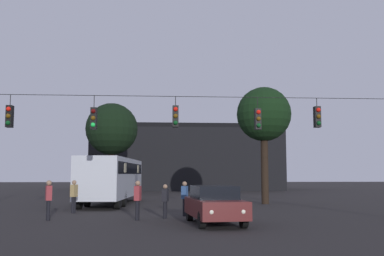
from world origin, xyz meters
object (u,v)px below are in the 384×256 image
at_px(tree_behind_building, 264,115).
at_px(pedestrian_trailing, 138,198).
at_px(pedestrian_near_bus, 185,196).
at_px(pedestrian_crossing_center, 49,198).
at_px(car_near_right, 214,204).
at_px(city_bus, 113,176).
at_px(tree_left_silhouette, 112,129).
at_px(pedestrian_crossing_right, 74,194).
at_px(pedestrian_crossing_left, 165,199).

bearing_deg(tree_behind_building, pedestrian_trailing, -128.42).
distance_m(pedestrian_near_bus, pedestrian_trailing, 2.84).
relative_size(pedestrian_crossing_center, pedestrian_trailing, 1.01).
bearing_deg(car_near_right, pedestrian_trailing, 151.69).
xyz_separation_m(city_bus, car_near_right, (5.38, -12.04, -1.07)).
relative_size(pedestrian_crossing_center, tree_behind_building, 0.22).
height_order(pedestrian_near_bus, tree_left_silhouette, tree_left_silhouette).
xyz_separation_m(car_near_right, pedestrian_near_bus, (-1.02, 3.56, 0.13)).
bearing_deg(pedestrian_crossing_center, tree_behind_building, 39.65).
bearing_deg(car_near_right, pedestrian_near_bus, 105.92).
bearing_deg(pedestrian_crossing_center, pedestrian_near_bus, 15.11).
distance_m(car_near_right, pedestrian_near_bus, 3.71).
height_order(pedestrian_crossing_center, pedestrian_near_bus, pedestrian_crossing_center).
xyz_separation_m(pedestrian_crossing_center, pedestrian_near_bus, (6.00, 1.62, -0.05)).
bearing_deg(pedestrian_crossing_center, pedestrian_trailing, -3.61).
bearing_deg(pedestrian_trailing, city_bus, 102.16).
bearing_deg(car_near_right, pedestrian_crossing_right, 140.55).
bearing_deg(pedestrian_crossing_center, pedestrian_crossing_right, 83.43).
bearing_deg(pedestrian_crossing_right, pedestrian_trailing, -47.26).
bearing_deg(pedestrian_crossing_left, pedestrian_near_bus, 50.71).
xyz_separation_m(city_bus, pedestrian_near_bus, (4.37, -8.48, -0.94)).
bearing_deg(tree_behind_building, pedestrian_near_bus, -125.46).
relative_size(city_bus, pedestrian_near_bus, 6.82).
relative_size(car_near_right, pedestrian_near_bus, 2.73).
height_order(city_bus, pedestrian_near_bus, city_bus).
xyz_separation_m(pedestrian_crossing_right, pedestrian_trailing, (3.45, -3.74, 0.02)).
xyz_separation_m(car_near_right, pedestrian_crossing_right, (-6.61, 5.44, 0.15)).
xyz_separation_m(pedestrian_trailing, tree_behind_building, (7.97, 10.04, 5.02)).
xyz_separation_m(pedestrian_crossing_left, pedestrian_trailing, (-1.20, -0.71, 0.12)).
relative_size(pedestrian_trailing, tree_left_silhouette, 0.19).
bearing_deg(pedestrian_trailing, pedestrian_crossing_right, 132.74).
relative_size(car_near_right, pedestrian_crossing_center, 2.60).
bearing_deg(pedestrian_near_bus, tree_behind_building, 54.54).
distance_m(pedestrian_crossing_left, tree_behind_building, 12.62).
xyz_separation_m(pedestrian_crossing_left, tree_behind_building, (6.77, 9.33, 5.13)).
bearing_deg(pedestrian_near_bus, tree_left_silhouette, 105.60).
distance_m(pedestrian_crossing_left, tree_left_silhouette, 23.59).
relative_size(pedestrian_crossing_center, tree_left_silhouette, 0.20).
distance_m(car_near_right, tree_left_silhouette, 26.35).
distance_m(tree_left_silhouette, tree_behind_building, 17.60).
bearing_deg(pedestrian_near_bus, pedestrian_trailing, -138.96).
bearing_deg(tree_left_silhouette, pedestrian_crossing_center, -90.15).
distance_m(pedestrian_crossing_right, pedestrian_trailing, 5.09).
relative_size(city_bus, car_near_right, 2.50).
bearing_deg(car_near_right, tree_behind_building, 67.72).
height_order(city_bus, pedestrian_trailing, city_bus).
height_order(pedestrian_near_bus, tree_behind_building, tree_behind_building).
relative_size(pedestrian_near_bus, tree_left_silhouette, 0.19).
height_order(pedestrian_crossing_left, pedestrian_crossing_right, pedestrian_crossing_right).
height_order(pedestrian_crossing_left, pedestrian_near_bus, pedestrian_near_bus).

